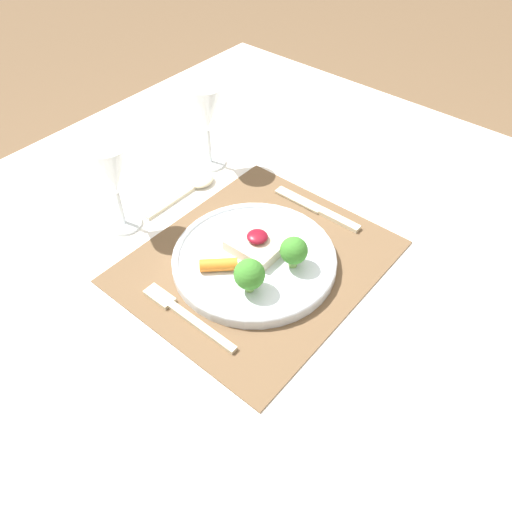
{
  "coord_description": "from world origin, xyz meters",
  "views": [
    {
      "loc": [
        -0.45,
        -0.37,
        1.36
      ],
      "look_at": [
        -0.01,
        -0.0,
        0.77
      ],
      "focal_mm": 35.0,
      "sensor_mm": 36.0,
      "label": 1
    }
  ],
  "objects_px": {
    "fork": "(183,313)",
    "spoon": "(196,184)",
    "dinner_plate": "(257,259)",
    "knife": "(322,211)",
    "wine_glass_far": "(112,172)",
    "wine_glass_near": "(207,111)"
  },
  "relations": [
    {
      "from": "fork",
      "to": "spoon",
      "type": "xyz_separation_m",
      "value": [
        0.24,
        0.21,
        0.0
      ]
    },
    {
      "from": "dinner_plate",
      "to": "fork",
      "type": "bearing_deg",
      "value": 172.16
    },
    {
      "from": "knife",
      "to": "fork",
      "type": "bearing_deg",
      "value": 177.75
    },
    {
      "from": "spoon",
      "to": "wine_glass_near",
      "type": "distance_m",
      "value": 0.14
    },
    {
      "from": "dinner_plate",
      "to": "spoon",
      "type": "distance_m",
      "value": 0.25
    },
    {
      "from": "dinner_plate",
      "to": "spoon",
      "type": "xyz_separation_m",
      "value": [
        0.09,
        0.23,
        -0.01
      ]
    },
    {
      "from": "fork",
      "to": "knife",
      "type": "xyz_separation_m",
      "value": [
        0.33,
        -0.03,
        0.0
      ]
    },
    {
      "from": "knife",
      "to": "spoon",
      "type": "distance_m",
      "value": 0.25
    },
    {
      "from": "knife",
      "to": "dinner_plate",
      "type": "bearing_deg",
      "value": -179.56
    },
    {
      "from": "spoon",
      "to": "wine_glass_far",
      "type": "xyz_separation_m",
      "value": [
        -0.16,
        0.02,
        0.11
      ]
    },
    {
      "from": "dinner_plate",
      "to": "knife",
      "type": "bearing_deg",
      "value": -1.95
    },
    {
      "from": "fork",
      "to": "spoon",
      "type": "relative_size",
      "value": 1.08
    },
    {
      "from": "knife",
      "to": "wine_glass_near",
      "type": "relative_size",
      "value": 1.06
    },
    {
      "from": "dinner_plate",
      "to": "wine_glass_far",
      "type": "height_order",
      "value": "wine_glass_far"
    },
    {
      "from": "dinner_plate",
      "to": "knife",
      "type": "distance_m",
      "value": 0.18
    },
    {
      "from": "wine_glass_far",
      "to": "fork",
      "type": "bearing_deg",
      "value": -108.58
    },
    {
      "from": "wine_glass_far",
      "to": "spoon",
      "type": "bearing_deg",
      "value": -7.45
    },
    {
      "from": "wine_glass_near",
      "to": "wine_glass_far",
      "type": "xyz_separation_m",
      "value": [
        -0.24,
        -0.01,
        -0.0
      ]
    },
    {
      "from": "dinner_plate",
      "to": "spoon",
      "type": "bearing_deg",
      "value": 68.88
    },
    {
      "from": "spoon",
      "to": "wine_glass_near",
      "type": "bearing_deg",
      "value": 27.12
    },
    {
      "from": "dinner_plate",
      "to": "fork",
      "type": "xyz_separation_m",
      "value": [
        -0.15,
        0.02,
        -0.01
      ]
    },
    {
      "from": "dinner_plate",
      "to": "knife",
      "type": "relative_size",
      "value": 1.49
    }
  ]
}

